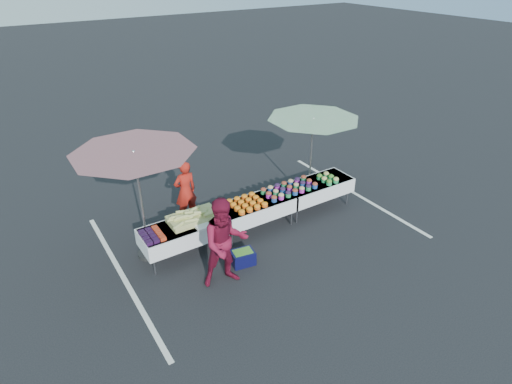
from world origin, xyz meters
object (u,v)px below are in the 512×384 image
storage_bin (243,257)px  table_left (184,232)px  table_center (256,208)px  customer (225,243)px  vendor (185,191)px  umbrella_left (135,161)px  umbrella_right (313,126)px  table_right (316,188)px

storage_bin → table_left: bearing=141.6°
table_center → customer: 1.98m
table_left → vendor: size_ratio=1.21×
table_center → vendor: vendor is taller
table_left → vendor: (0.63, 1.30, 0.18)m
umbrella_left → umbrella_right: size_ratio=1.09×
table_right → umbrella_left: size_ratio=0.59×
umbrella_left → umbrella_right: umbrella_left is taller
table_left → customer: (0.31, -1.25, 0.35)m
vendor → table_center: bearing=129.6°
table_right → umbrella_right: (0.09, 0.40, 1.50)m
table_left → table_center: 1.80m
vendor → umbrella_right: size_ratio=0.53×
umbrella_left → storage_bin: (1.56, -1.35, -2.08)m
vendor → customer: customer is taller
vendor → umbrella_right: bearing=161.3°
table_center → customer: customer is taller
table_center → storage_bin: (-0.94, -0.95, -0.42)m
table_left → storage_bin: (0.86, -0.95, -0.42)m
vendor → storage_bin: bearing=93.6°
table_left → storage_bin: 1.35m
customer → umbrella_right: size_ratio=0.64×
table_left → umbrella_right: umbrella_right is taller
customer → umbrella_right: (3.39, 1.65, 1.15)m
table_right → vendor: 3.24m
table_right → umbrella_right: bearing=76.7°
table_left → table_center: same height
vendor → umbrella_left: 2.18m
table_left → umbrella_left: bearing=150.3°
vendor → customer: 2.57m
table_center → umbrella_right: umbrella_right is taller
table_left → customer: 1.33m
table_right → vendor: vendor is taller
table_center → customer: size_ratio=1.00×
umbrella_left → vendor: bearing=34.1°
table_left → vendor: 1.46m
table_right → umbrella_left: umbrella_left is taller
umbrella_right → storage_bin: (-2.83, -1.35, -1.92)m
table_right → vendor: size_ratio=1.21×
table_right → customer: customer is taller
vendor → umbrella_left: size_ratio=0.49×
table_center → umbrella_right: size_ratio=0.64×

